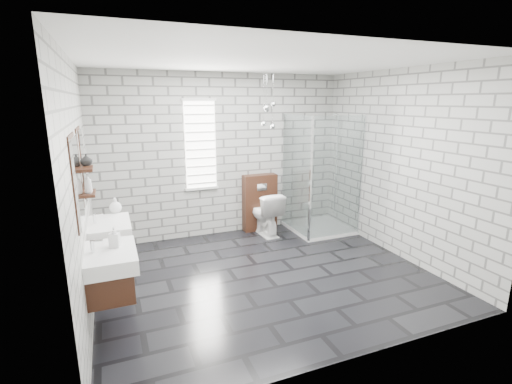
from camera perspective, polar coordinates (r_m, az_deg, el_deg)
floor at (r=5.06m, az=1.49°, el=-12.73°), size 4.20×3.60×0.02m
ceiling at (r=4.54m, az=1.72°, el=19.64°), size 4.20×3.60×0.02m
wall_back at (r=6.29m, az=-4.99°, el=5.57°), size 4.20×0.02×2.70m
wall_front at (r=3.08m, az=15.07°, el=-3.68°), size 4.20×0.02×2.70m
wall_left at (r=4.26m, az=-25.48°, el=0.24°), size 0.02×3.60×2.70m
wall_right at (r=5.77m, az=21.27°, el=3.92°), size 0.02×3.60×2.70m
vanity_left at (r=3.92m, az=-21.99°, el=-9.66°), size 0.47×0.70×1.57m
vanity_right at (r=4.78m, az=-22.07°, el=-5.43°), size 0.47×0.70×1.57m
shelf_lower at (r=4.21m, az=-24.40°, el=-0.21°), size 0.14×0.30×0.03m
shelf_upper at (r=4.16m, az=-24.75°, el=3.27°), size 0.14×0.30×0.03m
window at (r=6.13m, az=-8.55°, el=7.15°), size 0.56×0.05×1.48m
cistern_panel at (r=6.56m, az=0.57°, el=-1.61°), size 0.60×0.20×1.00m
flush_plate at (r=6.39m, az=0.94°, el=0.75°), size 0.18×0.01×0.12m
shower_enclosure at (r=6.51m, az=9.58°, el=-1.91°), size 1.00×1.00×2.03m
pendant_cluster at (r=6.02m, az=1.92°, el=11.96°), size 0.26×0.26×0.89m
toilet at (r=6.38m, az=1.43°, el=-3.27°), size 0.46×0.75×0.75m
soap_bottle_a at (r=3.92m, az=-20.97°, el=-6.44°), size 0.12×0.12×0.21m
soap_bottle_b at (r=5.10m, az=-20.84°, el=-1.90°), size 0.18×0.18×0.19m
soap_bottle_c at (r=4.14m, az=-24.44°, el=1.17°), size 0.10×0.10×0.20m
vase at (r=4.25m, az=-24.67°, el=4.54°), size 0.14×0.14×0.12m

